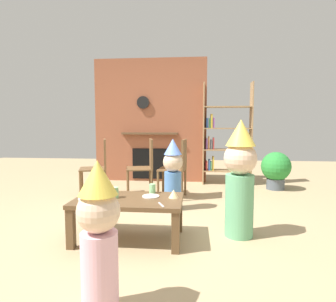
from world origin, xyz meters
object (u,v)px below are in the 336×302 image
bookshelf (223,138)px  paper_plate_rear (88,199)px  child_by_the_chairs (173,172)px  dining_chair_left (99,164)px  paper_cup_center (114,193)px  coffee_table (129,205)px  paper_cup_near_right (95,197)px  dining_chair_middle (145,164)px  birthday_cake_slice (174,194)px  dining_chair_right (178,165)px  child_in_pink (240,175)px  paper_cup_near_left (152,189)px  child_with_cone_hat (99,233)px  potted_plant_tall (276,168)px  paper_plate_front (151,196)px

bookshelf → paper_plate_rear: (-1.54, -2.85, -0.45)m
child_by_the_chairs → dining_chair_left: bearing=-96.7°
paper_cup_center → coffee_table: bearing=-2.5°
paper_cup_center → paper_plate_rear: bearing=-162.9°
paper_cup_near_right → coffee_table: bearing=33.5°
bookshelf → dining_chair_middle: size_ratio=2.11×
paper_cup_near_right → dining_chair_middle: 1.89m
paper_plate_rear → dining_chair_middle: bearing=82.2°
paper_cup_near_right → dining_chair_middle: size_ratio=0.11×
bookshelf → paper_cup_center: 3.09m
dining_chair_left → paper_cup_near_right: bearing=89.4°
coffee_table → birthday_cake_slice: 0.45m
dining_chair_right → dining_chair_left: bearing=7.5°
paper_cup_near_right → dining_chair_left: dining_chair_left is taller
child_by_the_chairs → paper_cup_center: bearing=-6.8°
child_in_pink → dining_chair_left: (-1.93, 1.42, -0.11)m
paper_cup_near_left → paper_cup_near_right: size_ratio=0.94×
child_with_cone_hat → child_by_the_chairs: size_ratio=0.98×
potted_plant_tall → paper_cup_center: bearing=-132.5°
paper_cup_center → dining_chair_middle: size_ratio=0.12×
paper_cup_near_left → dining_chair_left: bearing=127.3°
coffee_table → dining_chair_right: size_ratio=1.16×
paper_plate_rear → child_with_cone_hat: size_ratio=0.21×
paper_cup_center → dining_chair_middle: 1.70m
child_with_cone_hat → potted_plant_tall: (1.96, 3.47, -0.12)m
child_in_pink → paper_plate_rear: bearing=0.0°
paper_cup_center → potted_plant_tall: (2.18, 2.37, -0.10)m
child_by_the_chairs → dining_chair_middle: bearing=-125.2°
child_in_pink → potted_plant_tall: 2.40m
potted_plant_tall → bookshelf: bearing=155.3°
paper_cup_near_left → child_with_cone_hat: (-0.12, -1.33, 0.03)m
bookshelf → paper_cup_near_right: size_ratio=18.42×
paper_plate_rear → potted_plant_tall: 3.44m
child_by_the_chairs → dining_chair_right: bearing=-164.5°
child_by_the_chairs → dining_chair_left: 1.32m
dining_chair_left → potted_plant_tall: size_ratio=1.38×
paper_cup_center → birthday_cake_slice: (0.58, 0.06, -0.01)m
paper_cup_near_left → child_by_the_chairs: size_ratio=0.10×
dining_chair_middle → dining_chair_left: bearing=-5.1°
dining_chair_left → paper_plate_front: bearing=106.2°
child_with_cone_hat → dining_chair_right: child_with_cone_hat is taller
paper_cup_near_right → birthday_cake_slice: paper_cup_near_right is taller
paper_cup_near_left → child_by_the_chairs: child_by_the_chairs is taller
paper_cup_center → dining_chair_middle: (0.01, 1.70, 0.05)m
birthday_cake_slice → potted_plant_tall: (1.60, 2.32, -0.09)m
paper_cup_center → birthday_cake_slice: size_ratio=1.06×
coffee_table → paper_cup_near_right: size_ratio=10.11×
bookshelf → paper_cup_near_left: bookshelf is taller
paper_cup_near_left → dining_chair_right: 1.42m
child_by_the_chairs → coffee_table: bearing=-0.0°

